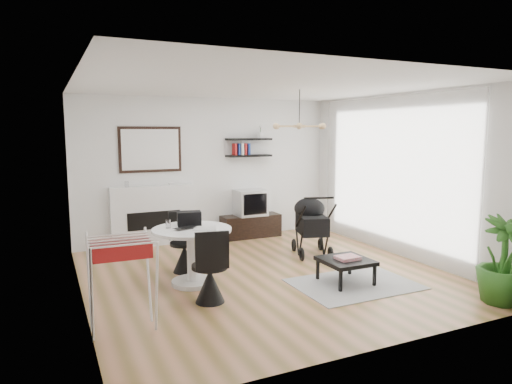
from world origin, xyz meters
name	(u,v)px	position (x,y,z in m)	size (l,w,h in m)	color
floor	(266,275)	(0.00, 0.00, 0.00)	(5.00, 5.00, 0.00)	olive
ceiling	(267,86)	(0.00, 0.00, 2.70)	(5.00, 5.00, 0.00)	white
wall_back	(209,169)	(0.00, 2.50, 1.35)	(5.00, 5.00, 0.00)	white
wall_left	(78,193)	(-2.50, 0.00, 1.35)	(5.00, 5.00, 0.00)	white
wall_right	(402,176)	(2.50, 0.00, 1.35)	(5.00, 5.00, 0.00)	white
sheer_curtain	(389,175)	(2.40, 0.20, 1.35)	(0.04, 3.60, 2.60)	white
fireplace	(153,208)	(-1.10, 2.42, 0.69)	(1.50, 0.17, 2.16)	white
shelf_lower	(249,156)	(0.79, 2.37, 1.60)	(0.90, 0.25, 0.04)	black
shelf_upper	(249,139)	(0.79, 2.37, 1.92)	(0.90, 0.25, 0.04)	black
pendant_lamp	(299,126)	(0.70, 0.30, 2.15)	(0.90, 0.90, 0.10)	tan
tv_console	(251,226)	(0.79, 2.29, 0.22)	(1.17, 0.41, 0.44)	black
crt_tv	(250,202)	(0.77, 2.28, 0.69)	(0.58, 0.50, 0.50)	silver
dining_table	(192,248)	(-1.09, 0.05, 0.52)	(1.07, 1.07, 0.78)	white
laptop	(187,229)	(-1.18, 0.00, 0.79)	(0.31, 0.20, 0.02)	black
black_bag	(189,218)	(-1.07, 0.26, 0.88)	(0.32, 0.19, 0.19)	black
newspaper	(205,228)	(-0.94, -0.04, 0.79)	(0.31, 0.25, 0.01)	silver
drinking_glass	(168,224)	(-1.37, 0.21, 0.84)	(0.07, 0.07, 0.11)	white
chair_far	(184,253)	(-1.03, 0.66, 0.28)	(0.42, 0.43, 0.89)	black
chair_near	(210,279)	(-1.10, -0.68, 0.29)	(0.45, 0.47, 0.92)	black
drying_rack	(122,282)	(-2.18, -1.04, 0.53)	(0.69, 0.64, 1.00)	white
stroller	(311,228)	(1.19, 0.70, 0.46)	(0.76, 0.96, 1.07)	black
rug	(354,284)	(0.91, -0.88, 0.01)	(1.63, 1.17, 0.01)	#A0A0A0
coffee_table	(346,262)	(0.83, -0.78, 0.30)	(0.64, 0.64, 0.33)	black
magazines	(348,258)	(0.85, -0.80, 0.36)	(0.30, 0.24, 0.04)	#CD3345
potted_plant	(503,260)	(2.12, -2.17, 0.53)	(0.60, 0.60, 1.06)	#275D1A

